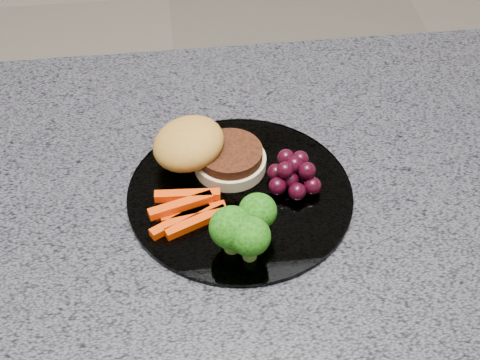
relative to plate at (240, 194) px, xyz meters
name	(u,v)px	position (x,y,z in m)	size (l,w,h in m)	color
countertop	(187,211)	(-0.06, 0.00, -0.02)	(1.20, 0.60, 0.04)	#4D4D58
plate	(240,194)	(0.00, 0.00, 0.00)	(0.26, 0.26, 0.01)	white
burger	(203,152)	(-0.04, 0.05, 0.02)	(0.14, 0.11, 0.05)	beige
carrot_sticks	(187,210)	(-0.06, -0.03, 0.01)	(0.09, 0.06, 0.02)	#DD3803
broccoli	(245,226)	(0.00, -0.08, 0.04)	(0.07, 0.08, 0.06)	#588931
grape_bunch	(294,173)	(0.06, 0.01, 0.02)	(0.06, 0.06, 0.04)	black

